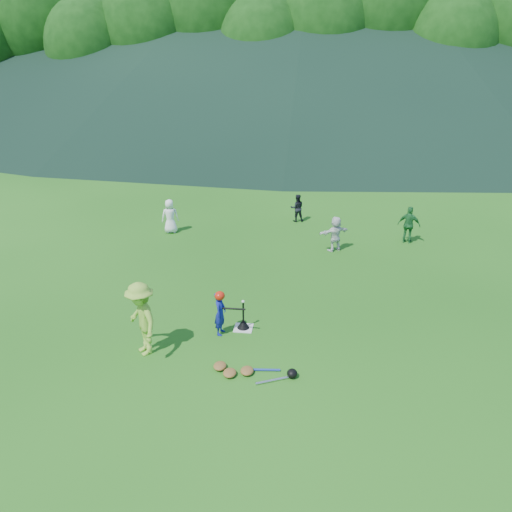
{
  "coord_description": "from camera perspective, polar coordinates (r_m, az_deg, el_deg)",
  "views": [
    {
      "loc": [
        1.62,
        -10.51,
        6.29
      ],
      "look_at": [
        0.0,
        2.5,
        0.9
      ],
      "focal_mm": 35.0,
      "sensor_mm": 36.0,
      "label": 1
    }
  ],
  "objects": [
    {
      "name": "ground",
      "position": [
        12.36,
        -1.45,
        -8.26
      ],
      "size": [
        120.0,
        120.0,
        0.0
      ],
      "primitive_type": "plane",
      "color": "#1A5613",
      "rests_on": "ground"
    },
    {
      "name": "home_plate",
      "position": [
        12.35,
        -1.45,
        -8.22
      ],
      "size": [
        0.45,
        0.45,
        0.02
      ],
      "primitive_type": "cube",
      "color": "silver",
      "rests_on": "ground"
    },
    {
      "name": "baseball",
      "position": [
        12.0,
        -1.48,
        -5.23
      ],
      "size": [
        0.08,
        0.08,
        0.08
      ],
      "primitive_type": "sphere",
      "color": "white",
      "rests_on": "batting_tee"
    },
    {
      "name": "batter_child",
      "position": [
        11.91,
        -4.11,
        -6.55
      ],
      "size": [
        0.3,
        0.42,
        1.09
      ],
      "primitive_type": "imported",
      "rotation": [
        0.0,
        0.0,
        1.46
      ],
      "color": "navy",
      "rests_on": "ground"
    },
    {
      "name": "adult_coach",
      "position": [
        11.29,
        -12.97,
        -7.04
      ],
      "size": [
        1.2,
        1.26,
        1.72
      ],
      "primitive_type": "imported",
      "rotation": [
        0.0,
        0.0,
        -0.88
      ],
      "color": "#8EC439",
      "rests_on": "ground"
    },
    {
      "name": "fielder_a",
      "position": [
        18.79,
        -9.79,
        4.5
      ],
      "size": [
        0.71,
        0.57,
        1.27
      ],
      "primitive_type": "imported",
      "rotation": [
        0.0,
        0.0,
        3.45
      ],
      "color": "white",
      "rests_on": "ground"
    },
    {
      "name": "fielder_b",
      "position": [
        19.89,
        4.72,
        5.49
      ],
      "size": [
        0.61,
        0.52,
        1.1
      ],
      "primitive_type": "imported",
      "rotation": [
        0.0,
        0.0,
        3.35
      ],
      "color": "black",
      "rests_on": "ground"
    },
    {
      "name": "fielder_c",
      "position": [
        18.31,
        17.08,
        3.42
      ],
      "size": [
        0.83,
        0.53,
        1.32
      ],
      "primitive_type": "imported",
      "rotation": [
        0.0,
        0.0,
        2.84
      ],
      "color": "#1F692F",
      "rests_on": "ground"
    },
    {
      "name": "fielder_d",
      "position": [
        17.02,
        9.06,
        2.53
      ],
      "size": [
        1.13,
        0.9,
        1.2
      ],
      "primitive_type": "imported",
      "rotation": [
        0.0,
        0.0,
        3.71
      ],
      "color": "silver",
      "rests_on": "ground"
    },
    {
      "name": "batting_tee",
      "position": [
        12.29,
        -1.45,
        -7.74
      ],
      "size": [
        0.3,
        0.3,
        0.68
      ],
      "color": "black",
      "rests_on": "home_plate"
    },
    {
      "name": "batter_gear",
      "position": [
        11.7,
        -4.05,
        -4.68
      ],
      "size": [
        0.73,
        0.26,
        0.45
      ],
      "color": "red",
      "rests_on": "ground"
    },
    {
      "name": "equipment_pile",
      "position": [
        10.76,
        -1.03,
        -13.01
      ],
      "size": [
        1.8,
        0.67,
        0.19
      ],
      "color": "olive",
      "rests_on": "ground"
    },
    {
      "name": "outfield_fence",
      "position": [
        38.95,
        4.79,
        14.02
      ],
      "size": [
        70.07,
        0.08,
        1.33
      ],
      "color": "gray",
      "rests_on": "ground"
    },
    {
      "name": "tree_line",
      "position": [
        44.4,
        5.8,
        24.72
      ],
      "size": [
        70.04,
        11.4,
        14.82
      ],
      "color": "#382314",
      "rests_on": "ground"
    }
  ]
}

